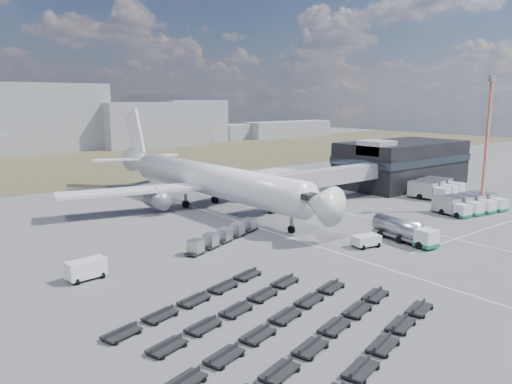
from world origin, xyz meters
TOP-DOWN VIEW (x-y plane):
  - ground at (0.00, 0.00)m, footprint 420.00×420.00m
  - grass_strip at (0.00, 110.00)m, footprint 420.00×90.00m
  - lane_markings at (9.77, 3.00)m, footprint 47.12×110.00m
  - terminal at (47.77, 23.96)m, footprint 30.40×16.40m
  - jet_bridge at (15.90, 20.42)m, footprint 30.30×3.80m
  - airliner at (0.00, 32.38)m, footprint 51.59×64.53m
  - fuel_tanker at (9.04, -4.28)m, footprint 3.43×10.09m
  - pushback_tug at (2.97, -2.57)m, footprint 4.00×2.77m
  - utility_van at (-30.84, 8.70)m, footprint 4.37×2.30m
  - catering_truck at (10.81, 36.20)m, footprint 2.89×5.86m
  - service_trucks_near at (33.93, -0.35)m, footprint 12.98×8.43m
  - service_trucks_far at (41.79, 11.09)m, footprint 11.40×9.30m
  - uld_row at (-10.55, 11.21)m, footprint 15.53×7.40m
  - baggage_dollies at (-22.45, -13.51)m, footprint 28.46×25.64m
  - floodlight_mast at (36.47, -1.14)m, footprint 2.22×1.81m

SIDE VIEW (x-z plane):
  - ground at x=0.00m, z-range 0.00..0.00m
  - grass_strip at x=0.00m, z-range 0.00..0.01m
  - lane_markings at x=9.77m, z-range 0.00..0.01m
  - baggage_dollies at x=-22.45m, z-range 0.00..0.79m
  - pushback_tug at x=2.97m, z-range 0.00..1.61m
  - uld_row at x=-10.55m, z-range 0.17..1.93m
  - utility_van at x=-30.84m, z-range 0.00..2.25m
  - catering_truck at x=10.81m, z-range 0.03..2.62m
  - service_trucks_near at x=33.93m, z-range 0.12..2.81m
  - fuel_tanker at x=9.04m, z-range 0.00..3.20m
  - service_trucks_far at x=41.79m, z-range 0.14..3.27m
  - jet_bridge at x=15.90m, z-range 1.53..8.58m
  - terminal at x=47.77m, z-range -0.25..10.75m
  - airliner at x=0.00m, z-range -3.52..14.10m
  - floodlight_mast at x=36.47m, z-range 0.03..23.49m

